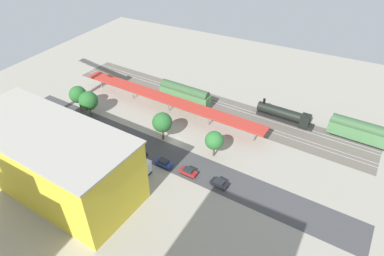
# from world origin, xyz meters

# --- Properties ---
(ground_plane) EXTENTS (156.27, 156.27, 0.00)m
(ground_plane) POSITION_xyz_m (0.00, 0.00, 0.00)
(ground_plane) COLOR #9E998C
(ground_plane) RESTS_ON ground
(rail_bed) EXTENTS (98.37, 20.24, 0.01)m
(rail_bed) POSITION_xyz_m (0.00, -20.74, 0.00)
(rail_bed) COLOR #665E54
(rail_bed) RESTS_ON ground
(street_asphalt) EXTENTS (98.06, 16.00, 0.01)m
(street_asphalt) POSITION_xyz_m (0.00, 5.87, 0.00)
(street_asphalt) COLOR #424244
(street_asphalt) RESTS_ON ground
(track_rails) EXTENTS (97.43, 13.83, 0.12)m
(track_rails) POSITION_xyz_m (0.00, -20.74, 0.18)
(track_rails) COLOR #9E9EA8
(track_rails) RESTS_ON ground
(platform_canopy_near) EXTENTS (61.77, 8.90, 4.28)m
(platform_canopy_near) POSITION_xyz_m (9.20, -12.16, 4.03)
(platform_canopy_near) COLOR #B73328
(platform_canopy_near) RESTS_ON ground
(locomotive) EXTENTS (16.65, 3.99, 5.20)m
(locomotive) POSITION_xyz_m (-23.17, -23.36, 1.88)
(locomotive) COLOR black
(locomotive) RESTS_ON ground
(passenger_coach) EXTENTS (19.69, 4.55, 5.83)m
(passenger_coach) POSITION_xyz_m (-44.60, -23.36, 3.03)
(passenger_coach) COLOR black
(passenger_coach) RESTS_ON ground
(freight_coach_far) EXTENTS (17.00, 4.30, 6.35)m
(freight_coach_far) POSITION_xyz_m (6.95, -18.11, 3.34)
(freight_coach_far) COLOR black
(freight_coach_far) RESTS_ON ground
(parked_car_0) EXTENTS (4.23, 2.34, 1.61)m
(parked_car_0) POSITION_xyz_m (-17.05, 9.19, 0.71)
(parked_car_0) COLOR black
(parked_car_0) RESTS_ON ground
(parked_car_1) EXTENTS (4.30, 2.04, 1.64)m
(parked_car_1) POSITION_xyz_m (-9.09, 9.22, 0.73)
(parked_car_1) COLOR black
(parked_car_1) RESTS_ON ground
(parked_car_2) EXTENTS (4.33, 2.07, 1.76)m
(parked_car_2) POSITION_xyz_m (-2.44, 9.42, 0.79)
(parked_car_2) COLOR black
(parked_car_2) RESTS_ON ground
(parked_car_3) EXTENTS (4.34, 2.26, 1.63)m
(parked_car_3) POSITION_xyz_m (5.10, 8.95, 0.72)
(parked_car_3) COLOR black
(parked_car_3) RESTS_ON ground
(parked_car_4) EXTENTS (4.63, 2.22, 1.74)m
(parked_car_4) POSITION_xyz_m (12.02, 9.28, 0.76)
(parked_car_4) COLOR black
(parked_car_4) RESTS_ON ground
(parked_car_5) EXTENTS (4.73, 2.03, 1.62)m
(parked_car_5) POSITION_xyz_m (20.13, 9.25, 0.72)
(parked_car_5) COLOR black
(parked_car_5) RESTS_ON ground
(parked_car_6) EXTENTS (4.63, 2.10, 1.68)m
(parked_car_6) POSITION_xyz_m (27.19, 9.87, 0.76)
(parked_car_6) COLOR black
(parked_car_6) RESTS_ON ground
(construction_building) EXTENTS (40.73, 19.10, 14.83)m
(construction_building) POSITION_xyz_m (15.42, 25.83, 7.42)
(construction_building) COLOR yellow
(construction_building) RESTS_ON ground
(construction_roof_slab) EXTENTS (41.37, 19.74, 0.40)m
(construction_roof_slab) POSITION_xyz_m (15.42, 25.83, 15.03)
(construction_roof_slab) COLOR #ADA89E
(construction_roof_slab) RESTS_ON construction_building
(box_truck_0) EXTENTS (9.02, 3.30, 3.57)m
(box_truck_0) POSITION_xyz_m (3.05, 13.48, 1.72)
(box_truck_0) COLOR black
(box_truck_0) RESTS_ON ground
(street_tree_0) EXTENTS (5.26, 5.26, 8.11)m
(street_tree_0) POSITION_xyz_m (3.26, 0.50, 5.46)
(street_tree_0) COLOR brown
(street_tree_0) RESTS_ON ground
(street_tree_1) EXTENTS (4.65, 4.65, 7.16)m
(street_tree_1) POSITION_xyz_m (-11.49, 0.34, 4.81)
(street_tree_1) COLOR brown
(street_tree_1) RESTS_ON ground
(street_tree_2) EXTENTS (5.05, 5.05, 8.13)m
(street_tree_2) POSITION_xyz_m (32.68, 0.08, 5.59)
(street_tree_2) COLOR brown
(street_tree_2) RESTS_ON ground
(street_tree_3) EXTENTS (5.53, 5.53, 7.85)m
(street_tree_3) POSITION_xyz_m (28.14, 0.73, 5.07)
(street_tree_3) COLOR brown
(street_tree_3) RESTS_ON ground
(traffic_light) EXTENTS (0.50, 0.36, 7.38)m
(traffic_light) POSITION_xyz_m (7.02, 10.43, 4.83)
(traffic_light) COLOR #333333
(traffic_light) RESTS_ON ground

